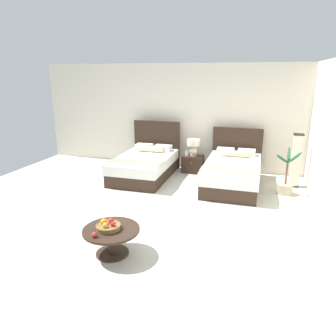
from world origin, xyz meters
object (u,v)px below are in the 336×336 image
bed_near_window (145,165)px  fruit_bowl (108,226)px  floor_lamp_corner (296,161)px  nightstand (193,164)px  table_lamp (194,145)px  bed_near_corner (232,172)px  vase (187,153)px  coffee_table (112,236)px  potted_palm (286,183)px  loose_apple (94,235)px

bed_near_window → fruit_bowl: size_ratio=5.91×
floor_lamp_corner → nightstand: bearing=172.4°
nightstand → table_lamp: (-0.00, 0.02, 0.50)m
bed_near_corner → vase: size_ratio=16.58×
coffee_table → bed_near_corner: bearing=69.7°
potted_palm → bed_near_corner: bearing=171.3°
bed_near_corner → coffee_table: bed_near_corner is taller
bed_near_window → nightstand: 1.29m
fruit_bowl → bed_near_window: bearing=103.5°
bed_near_corner → nightstand: 1.34m
coffee_table → bed_near_window: bearing=104.1°
nightstand → vase: vase is taller
table_lamp → fruit_bowl: (-0.22, -4.30, -0.27)m
vase → bed_near_window: bearing=-143.0°
table_lamp → loose_apple: table_lamp is taller
coffee_table → floor_lamp_corner: floor_lamp_corner is taller
bed_near_window → coffee_table: (0.89, -3.54, -0.02)m
potted_palm → floor_lamp_corner: bearing=70.7°
bed_near_window → floor_lamp_corner: (3.57, 0.39, 0.31)m
bed_near_window → nightstand: bearing=34.0°
loose_apple → floor_lamp_corner: 5.05m
nightstand → fruit_bowl: size_ratio=1.53×
fruit_bowl → loose_apple: size_ratio=5.00×
table_lamp → floor_lamp_corner: (2.50, -0.35, -0.11)m
vase → fruit_bowl: 4.24m
bed_near_window → fruit_bowl: bearing=-76.5°
fruit_bowl → potted_palm: 4.21m
bed_near_corner → loose_apple: bearing=-110.3°
nightstand → loose_apple: loose_apple is taller
coffee_table → loose_apple: size_ratio=11.45×
coffee_table → fruit_bowl: size_ratio=2.29×
bed_near_corner → table_lamp: size_ratio=5.10×
nightstand → fruit_bowl: fruit_bowl is taller
nightstand → floor_lamp_corner: (2.50, -0.33, 0.39)m
table_lamp → coffee_table: 4.30m
loose_apple → fruit_bowl: bearing=75.9°
fruit_bowl → loose_apple: (-0.07, -0.27, -0.01)m
vase → potted_palm: potted_palm is taller
bed_near_corner → potted_palm: 1.19m
table_lamp → fruit_bowl: 4.31m
coffee_table → floor_lamp_corner: 4.77m
nightstand → fruit_bowl: (-0.22, -4.28, 0.23)m
loose_apple → nightstand: bearing=86.4°
bed_near_window → loose_apple: size_ratio=29.52×
fruit_bowl → loose_apple: 0.28m
vase → floor_lamp_corner: floor_lamp_corner is taller
coffee_table → loose_apple: loose_apple is taller
vase → coffee_table: size_ratio=0.16×
bed_near_window → fruit_bowl: bed_near_window is taller
table_lamp → bed_near_window: bearing=-145.2°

